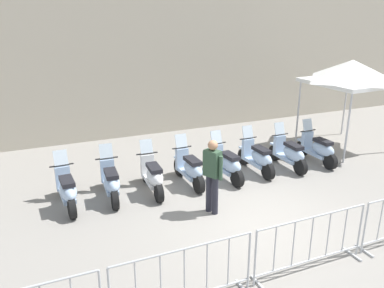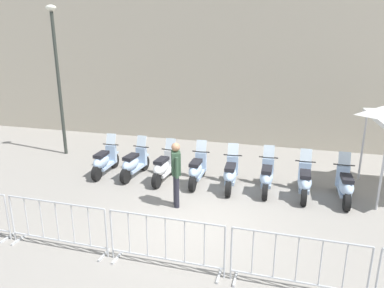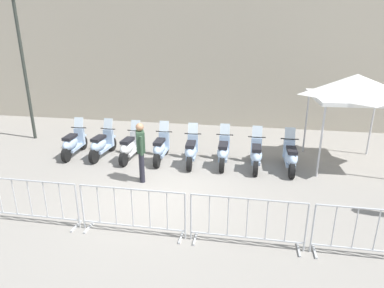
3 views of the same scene
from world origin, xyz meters
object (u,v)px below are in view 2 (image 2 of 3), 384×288
Objects in this scene: motorcycle_7 at (345,186)px; barrier_segment_3 at (297,264)px; street_lamp at (57,67)px; motorcycle_4 at (231,174)px; officer_mid_plaza at (176,171)px; motorcycle_1 at (134,164)px; motorcycle_6 at (304,182)px; barrier_segment_1 at (57,225)px; motorcycle_3 at (197,170)px; motorcycle_2 at (164,168)px; motorcycle_5 at (267,177)px; motorcycle_0 at (104,161)px; barrier_segment_2 at (166,243)px.

motorcycle_7 reaches higher than barrier_segment_3.
street_lamp is at bearing 167.84° from motorcycle_7.
officer_mid_plaza is at bearing -130.59° from motorcycle_4.
street_lamp is at bearing 154.09° from motorcycle_1.
motorcycle_1 and motorcycle_6 have the same top height.
barrier_segment_1 is at bearing -126.66° from officer_mid_plaza.
motorcycle_1 is 1.00× the size of motorcycle_3.
motorcycle_2 is 3.11m from motorcycle_5.
motorcycle_4 is at bearing 51.84° from barrier_segment_1.
motorcycle_0 is 1.00× the size of motorcycle_3.
barrier_segment_2 is at bearing -125.15° from motorcycle_6.
motorcycle_5 reaches higher than barrier_segment_3.
motorcycle_4 is at bearing -6.95° from motorcycle_3.
street_lamp reaches higher than barrier_segment_2.
motorcycle_2 is 4.14m from motorcycle_6.
barrier_segment_1 is (1.05, -4.15, 0.07)m from motorcycle_0.
motorcycle_0 reaches higher than barrier_segment_1.
barrier_segment_1 is at bearing 177.31° from barrier_segment_2.
motorcycle_6 and motorcycle_7 have the same top height.
motorcycle_7 is at bearing -3.47° from motorcycle_1.
motorcycle_7 is at bearing -3.40° from motorcycle_6.
motorcycle_5 is 0.75× the size of barrier_segment_1.
barrier_segment_2 is 0.42× the size of street_lamp.
motorcycle_4 and motorcycle_5 have the same top height.
motorcycle_3 is at bearing 173.05° from motorcycle_4.
motorcycle_0 is 0.32× the size of street_lamp.
barrier_segment_2 is (-2.77, -3.94, 0.07)m from motorcycle_6.
motorcycle_7 is 10.39m from street_lamp.
motorcycle_1 is 0.32× the size of street_lamp.
motorcycle_7 is (2.06, -0.19, 0.00)m from motorcycle_5.
motorcycle_3 is 2.07m from motorcycle_5.
motorcycle_5 is at bearing 33.02° from officer_mid_plaza.
motorcycle_5 is at bearing 172.84° from motorcycle_6.
barrier_segment_3 is at bearing -95.66° from motorcycle_6.
motorcycle_4 is 4.10m from barrier_segment_2.
motorcycle_7 is 4.56m from officer_mid_plaza.
barrier_segment_1 is at bearing -58.62° from street_lamp.
motorcycle_4 is 1.00× the size of motorcycle_6.
motorcycle_1 and motorcycle_7 have the same top height.
officer_mid_plaza reaches higher than motorcycle_2.
street_lamp is (-5.63, 1.82, 2.85)m from motorcycle_3.
barrier_segment_3 is at bearing -57.79° from motorcycle_3.
motorcycle_2 is 1.84m from officer_mid_plaza.
motorcycle_1 reaches higher than barrier_segment_3.
motorcycle_1 is 1.04m from motorcycle_2.
barrier_segment_1 is (-2.05, -4.05, 0.07)m from motorcycle_3.
motorcycle_1 is at bearing 176.02° from motorcycle_4.
motorcycle_4 is 1.00× the size of officer_mid_plaza.
motorcycle_2 is 1.00× the size of motorcycle_7.
motorcycle_4 is at bearing -3.98° from motorcycle_1.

